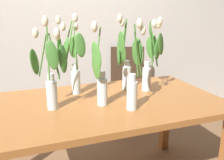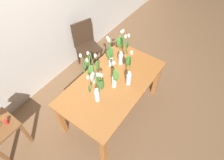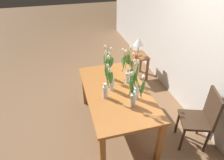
{
  "view_description": "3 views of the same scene",
  "coord_description": "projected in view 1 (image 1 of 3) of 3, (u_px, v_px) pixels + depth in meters",
  "views": [
    {
      "loc": [
        -0.49,
        -1.49,
        1.34
      ],
      "look_at": [
        0.05,
        0.0,
        0.89
      ],
      "focal_mm": 38.91,
      "sensor_mm": 36.0,
      "label": 1
    },
    {
      "loc": [
        -1.38,
        -0.98,
        2.81
      ],
      "look_at": [
        -0.08,
        -0.04,
        0.89
      ],
      "focal_mm": 30.36,
      "sensor_mm": 36.0,
      "label": 2
    },
    {
      "loc": [
        2.24,
        -0.68,
        2.49
      ],
      "look_at": [
        0.0,
        -0.07,
        0.94
      ],
      "focal_mm": 31.87,
      "sensor_mm": 36.0,
      "label": 3
    }
  ],
  "objects": [
    {
      "name": "tulip_vase_4",
      "position": [
        73.0,
        62.0,
        1.76
      ],
      "size": [
        0.2,
        0.23,
        0.59
      ],
      "color": "silver",
      "rests_on": "dining_table"
    },
    {
      "name": "dining_chair",
      "position": [
        127.0,
        82.0,
        2.9
      ],
      "size": [
        0.51,
        0.51,
        0.93
      ],
      "color": "#382619",
      "rests_on": "ground"
    },
    {
      "name": "tulip_vase_2",
      "position": [
        134.0,
        79.0,
        1.51
      ],
      "size": [
        0.14,
        0.15,
        0.56
      ],
      "color": "silver",
      "rests_on": "dining_table"
    },
    {
      "name": "dining_table",
      "position": [
        106.0,
        113.0,
        1.7
      ],
      "size": [
        1.6,
        0.9,
        0.74
      ],
      "color": "#A3602D",
      "rests_on": "ground"
    },
    {
      "name": "room_wall_rear",
      "position": [
        67.0,
        10.0,
        2.77
      ],
      "size": [
        9.0,
        0.1,
        2.7
      ],
      "primitive_type": "cube",
      "color": "beige",
      "rests_on": "ground"
    },
    {
      "name": "tulip_vase_1",
      "position": [
        52.0,
        74.0,
        1.48
      ],
      "size": [
        0.24,
        0.18,
        0.58
      ],
      "color": "silver",
      "rests_on": "dining_table"
    },
    {
      "name": "tulip_vase_5",
      "position": [
        151.0,
        60.0,
        1.85
      ],
      "size": [
        0.17,
        0.23,
        0.56
      ],
      "color": "silver",
      "rests_on": "dining_table"
    },
    {
      "name": "tulip_vase_3",
      "position": [
        100.0,
        79.0,
        1.54
      ],
      "size": [
        0.12,
        0.14,
        0.54
      ],
      "color": "silver",
      "rests_on": "dining_table"
    },
    {
      "name": "tulip_vase_0",
      "position": [
        124.0,
        63.0,
        1.87
      ],
      "size": [
        0.13,
        0.13,
        0.58
      ],
      "color": "silver",
      "rests_on": "dining_table"
    }
  ]
}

